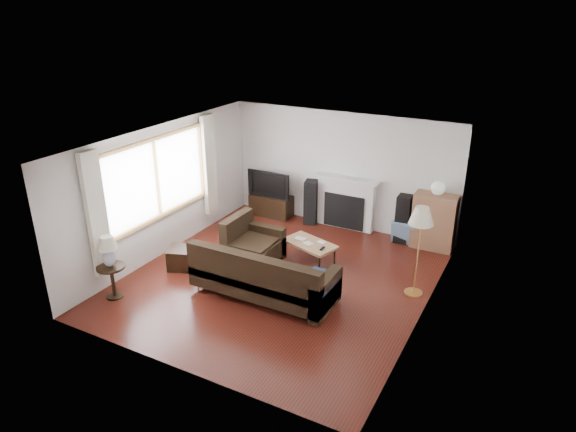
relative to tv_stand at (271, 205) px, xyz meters
The scene contains 17 objects.
room 3.14m from the tv_stand, 57.35° to the right, with size 5.10×5.60×2.54m.
window 3.12m from the tv_stand, 107.44° to the right, with size 0.12×2.74×1.54m, color brown.
curtain_near 4.45m from the tv_stand, 100.71° to the right, with size 0.10×0.35×2.10m, color white.
curtain_far 1.84m from the tv_stand, 124.07° to the right, with size 0.10×0.35×2.10m, color white.
fireplace 1.79m from the tv_stand, ahead, with size 1.40×0.26×1.15m, color white.
tv_stand is the anchor object (origin of this frame).
television 0.54m from the tv_stand, behind, with size 1.03×0.13×0.59m, color black.
speaker_left 1.02m from the tv_stand, ahead, with size 0.27×0.33×0.98m, color black.
speaker_right 3.06m from the tv_stand, ahead, with size 0.27×0.33×0.98m, color black.
bookshelf 3.68m from the tv_stand, ahead, with size 0.82×0.39×1.13m, color #956345.
globe_lamp 3.80m from the tv_stand, ahead, with size 0.27×0.27×0.27m, color white.
sectional_sofa 3.53m from the tv_stand, 62.25° to the right, with size 2.61×1.91×0.84m, color black.
coffee_table 2.41m from the tv_stand, 42.89° to the right, with size 1.00×0.55×0.39m, color #A6784F.
footstool 2.97m from the tv_stand, 93.78° to the right, with size 0.46×0.46×0.39m, color black.
floor_lamp 4.29m from the tv_stand, 26.11° to the right, with size 0.40×0.40×1.56m, color #CC8F46.
side_table 4.35m from the tv_stand, 97.25° to the right, with size 0.46×0.46×0.57m, color black.
table_lamp 4.39m from the tv_stand, 97.25° to the right, with size 0.32×0.32×0.52m, color silver.
Camera 1 is at (3.86, -6.96, 4.54)m, focal length 32.00 mm.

